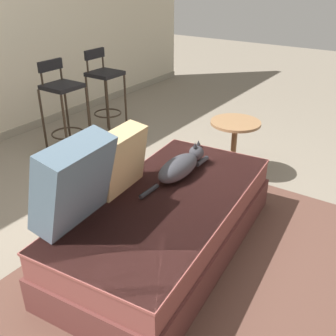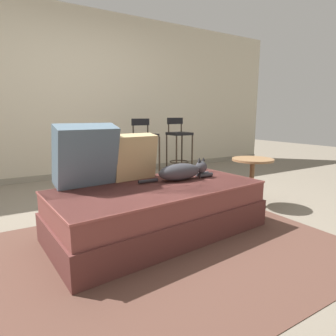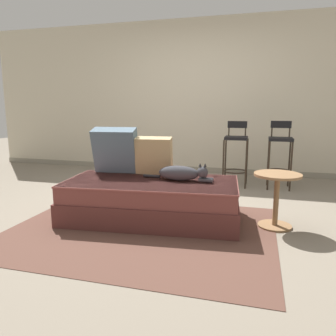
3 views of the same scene
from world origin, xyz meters
TOP-DOWN VIEW (x-y plane):
  - ground_plane at (0.00, 0.00)m, footprint 16.00×16.00m
  - wall_back_panel at (0.00, 2.25)m, footprint 8.00×0.10m
  - wall_baseboard_trim at (0.00, 2.20)m, footprint 8.00×0.02m
  - area_rug at (0.00, -0.70)m, footprint 2.45×1.96m
  - couch at (0.00, -0.40)m, footprint 1.83×1.02m
  - throw_pillow_corner at (-0.51, -0.12)m, footprint 0.51×0.34m
  - throw_pillow_middle at (-0.07, -0.08)m, footprint 0.41×0.24m
  - cat at (0.30, -0.31)m, footprint 0.74×0.17m
  - bar_stool_near_window at (0.72, 1.34)m, footprint 0.34×0.34m
  - bar_stool_by_doorway at (1.33, 1.34)m, footprint 0.32×0.32m
  - side_table at (1.22, -0.29)m, footprint 0.44×0.44m

SIDE VIEW (x-z plane):
  - ground_plane at x=0.00m, z-range 0.00..0.00m
  - area_rug at x=0.00m, z-range 0.00..0.01m
  - wall_baseboard_trim at x=0.00m, z-range 0.00..0.09m
  - couch at x=0.00m, z-range 0.00..0.41m
  - side_table at x=1.22m, z-range 0.08..0.61m
  - cat at x=0.30m, z-range 0.39..0.58m
  - bar_stool_near_window at x=0.72m, z-range 0.07..1.01m
  - bar_stool_by_doorway at x=1.33m, z-range 0.09..1.04m
  - throw_pillow_middle at x=-0.07m, z-range 0.41..0.83m
  - throw_pillow_corner at x=-0.51m, z-range 0.41..0.92m
  - wall_back_panel at x=0.00m, z-range 0.00..2.60m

